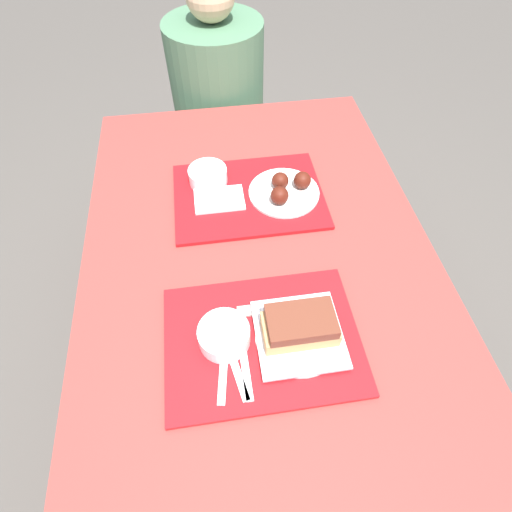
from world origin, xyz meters
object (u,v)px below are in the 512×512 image
Objects in this scene: brisket_sandwich_plate at (300,329)px; person_seated_across at (217,84)px; tray_near at (262,340)px; bowl_coleslaw_far at (208,175)px; bowl_coleslaw_near at (224,335)px; wings_plate_far at (286,189)px; tray_far at (249,196)px.

brisket_sandwich_plate is 1.17m from person_seated_across.
person_seated_across is at bearing 90.16° from tray_near.
bowl_coleslaw_far is 0.64m from person_seated_across.
bowl_coleslaw_near is at bearing -93.96° from person_seated_across.
bowl_coleslaw_near reaches higher than tray_near.
person_seated_across is (0.08, 1.15, -0.07)m from bowl_coleslaw_near.
brisket_sandwich_plate is at bearing -97.33° from wings_plate_far.
tray_far is at bearing 85.88° from tray_near.
brisket_sandwich_plate reaches higher than tray_near.
wings_plate_far is (0.22, -0.09, -0.01)m from bowl_coleslaw_far.
wings_plate_far reaches higher than bowl_coleslaw_near.
brisket_sandwich_plate is at bearing -4.68° from tray_near.
tray_near is 1.16m from person_seated_across.
wings_plate_far is (0.14, 0.44, 0.03)m from tray_near.
person_seated_across is (-0.14, 0.71, -0.06)m from wings_plate_far.
bowl_coleslaw_far is 0.23m from wings_plate_far.
brisket_sandwich_plate is 0.94× the size of wings_plate_far.
bowl_coleslaw_far is 0.55× the size of wings_plate_far.
wings_plate_far is at bearing 72.77° from tray_near.
brisket_sandwich_plate is (0.16, -0.02, 0.01)m from bowl_coleslaw_near.
brisket_sandwich_plate is (0.05, -0.46, 0.04)m from tray_far.
person_seated_across is (-0.08, 1.16, -0.08)m from brisket_sandwich_plate.
bowl_coleslaw_near is (-0.12, -0.45, 0.03)m from tray_far.
tray_far is 0.47m from bowl_coleslaw_near.
wings_plate_far is (0.06, 0.45, -0.01)m from brisket_sandwich_plate.
bowl_coleslaw_near is (-0.08, 0.01, 0.03)m from tray_near.
tray_far is 0.70m from person_seated_across.
person_seated_across reaches higher than wings_plate_far.
wings_plate_far is 0.30× the size of person_seated_across.
bowl_coleslaw_near is at bearing -104.44° from tray_far.
tray_near is at bearing -6.01° from bowl_coleslaw_near.
person_seated_across is (-0.00, 1.16, -0.04)m from tray_near.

